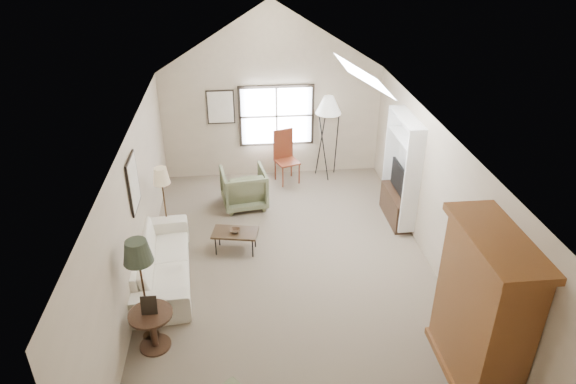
{
  "coord_description": "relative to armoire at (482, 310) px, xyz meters",
  "views": [
    {
      "loc": [
        -0.77,
        -7.1,
        5.48
      ],
      "look_at": [
        0.0,
        0.4,
        1.4
      ],
      "focal_mm": 32.0,
      "sensor_mm": 36.0,
      "label": 1
    }
  ],
  "objects": [
    {
      "name": "room_shell",
      "position": [
        -2.18,
        2.4,
        2.11
      ],
      "size": [
        5.01,
        8.01,
        4.0
      ],
      "color": "#746352",
      "rests_on": "ground"
    },
    {
      "name": "window",
      "position": [
        -2.08,
        6.36,
        0.35
      ],
      "size": [
        1.72,
        0.08,
        1.42
      ],
      "primitive_type": "cube",
      "color": "black",
      "rests_on": "room_shell"
    },
    {
      "name": "skylight",
      "position": [
        -0.88,
        3.3,
        2.12
      ],
      "size": [
        0.8,
        1.2,
        0.52
      ],
      "primitive_type": null,
      "color": "white",
      "rests_on": "room_shell"
    },
    {
      "name": "wall_art",
      "position": [
        -4.06,
        4.34,
        0.63
      ],
      "size": [
        1.97,
        3.71,
        0.88
      ],
      "color": "black",
      "rests_on": "room_shell"
    },
    {
      "name": "armoire",
      "position": [
        0.0,
        0.0,
        0.0
      ],
      "size": [
        0.6,
        1.5,
        2.2
      ],
      "primitive_type": "cube",
      "color": "brown",
      "rests_on": "ground"
    },
    {
      "name": "tv_alcove",
      "position": [
        0.16,
        4.0,
        0.05
      ],
      "size": [
        0.32,
        1.3,
        2.1
      ],
      "primitive_type": "cube",
      "color": "white",
      "rests_on": "ground"
    },
    {
      "name": "media_console",
      "position": [
        0.14,
        4.0,
        -0.8
      ],
      "size": [
        0.34,
        1.18,
        0.6
      ],
      "primitive_type": "cube",
      "color": "#382316",
      "rests_on": "ground"
    },
    {
      "name": "tv_panel",
      "position": [
        0.14,
        4.0,
        -0.18
      ],
      "size": [
        0.05,
        0.9,
        0.55
      ],
      "primitive_type": "cube",
      "color": "black",
      "rests_on": "media_console"
    },
    {
      "name": "sofa",
      "position": [
        -4.38,
        2.52,
        -0.74
      ],
      "size": [
        1.18,
        2.54,
        0.72
      ],
      "primitive_type": "imported",
      "rotation": [
        0.0,
        0.0,
        1.66
      ],
      "color": "beige",
      "rests_on": "ground"
    },
    {
      "name": "armchair_far",
      "position": [
        -2.9,
        4.89,
        -0.68
      ],
      "size": [
        1.02,
        1.04,
        0.83
      ],
      "primitive_type": "imported",
      "rotation": [
        0.0,
        0.0,
        3.29
      ],
      "color": "#626A4A",
      "rests_on": "ground"
    },
    {
      "name": "coffee_table",
      "position": [
        -3.11,
        3.19,
        -0.89
      ],
      "size": [
        0.89,
        0.6,
        0.42
      ],
      "primitive_type": "cube",
      "rotation": [
        0.0,
        0.0,
        -0.19
      ],
      "color": "#392617",
      "rests_on": "ground"
    },
    {
      "name": "bowl",
      "position": [
        -3.11,
        3.19,
        -0.66
      ],
      "size": [
        0.23,
        0.23,
        0.05
      ],
      "primitive_type": "imported",
      "rotation": [
        0.0,
        0.0,
        -0.19
      ],
      "color": "#3D2C18",
      "rests_on": "coffee_table"
    },
    {
      "name": "side_table",
      "position": [
        -4.29,
        0.92,
        -0.79
      ],
      "size": [
        0.67,
        0.67,
        0.62
      ],
      "primitive_type": "cylinder",
      "rotation": [
        0.0,
        0.0,
        0.09
      ],
      "color": "#3C2718",
      "rests_on": "ground"
    },
    {
      "name": "side_chair",
      "position": [
        -1.88,
        5.9,
        -0.49
      ],
      "size": [
        0.61,
        0.61,
        1.22
      ],
      "primitive_type": "cube",
      "rotation": [
        0.0,
        0.0,
        0.34
      ],
      "color": "maroon",
      "rests_on": "ground"
    },
    {
      "name": "tripod_lamp",
      "position": [
        -0.94,
        6.1,
        -0.1
      ],
      "size": [
        0.62,
        0.62,
        2.0
      ],
      "primitive_type": null,
      "rotation": [
        0.0,
        0.0,
        0.08
      ],
      "color": "silver",
      "rests_on": "ground"
    },
    {
      "name": "dark_lamp",
      "position": [
        -4.38,
        1.12,
        -0.24
      ],
      "size": [
        0.45,
        0.45,
        1.72
      ],
      "primitive_type": null,
      "rotation": [
        0.0,
        0.0,
        0.09
      ],
      "color": "black",
      "rests_on": "ground"
    },
    {
      "name": "tan_lamp",
      "position": [
        -4.38,
        3.72,
        -0.33
      ],
      "size": [
        0.33,
        0.33,
        1.54
      ],
      "primitive_type": null,
      "rotation": [
        0.0,
        0.0,
        0.09
      ],
      "color": "tan",
      "rests_on": "ground"
    }
  ]
}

